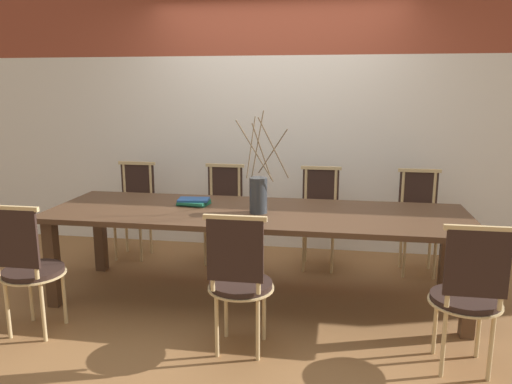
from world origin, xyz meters
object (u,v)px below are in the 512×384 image
(vase_centerpiece, at_px, (258,194))
(book_stack, at_px, (194,202))
(chair_far_center, at_px, (319,214))
(chair_near_center, at_px, (468,293))
(dining_table, at_px, (256,220))

(vase_centerpiece, xyz_separation_m, book_stack, (-0.56, 0.18, -0.12))
(chair_far_center, bearing_deg, book_stack, 35.60)
(chair_near_center, relative_size, book_stack, 3.53)
(chair_near_center, xyz_separation_m, book_stack, (-1.92, 0.96, 0.25))
(dining_table, bearing_deg, book_stack, 167.10)
(chair_near_center, height_order, vase_centerpiece, vase_centerpiece)
(dining_table, xyz_separation_m, book_stack, (-0.54, 0.12, 0.10))
(chair_far_center, distance_m, vase_centerpiece, 1.06)
(chair_near_center, distance_m, book_stack, 2.16)
(book_stack, bearing_deg, chair_near_center, -26.52)
(vase_centerpiece, bearing_deg, chair_far_center, 64.09)
(chair_far_center, distance_m, book_stack, 1.25)
(chair_near_center, relative_size, chair_far_center, 1.00)
(chair_far_center, bearing_deg, chair_near_center, 118.93)
(dining_table, xyz_separation_m, vase_centerpiece, (0.03, -0.06, 0.22))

